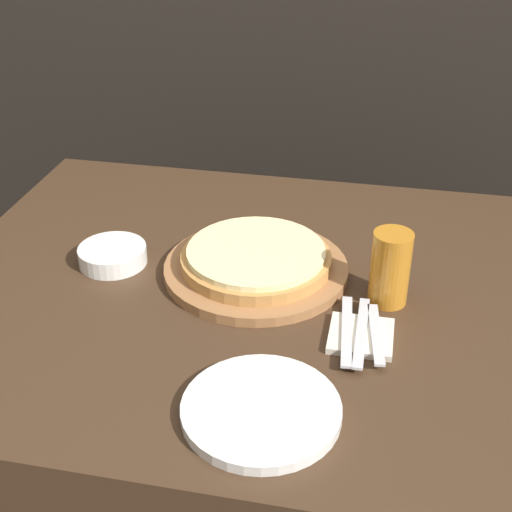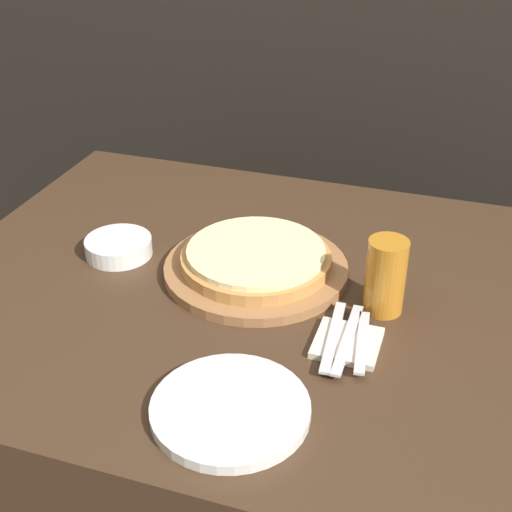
{
  "view_description": "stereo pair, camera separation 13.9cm",
  "coord_description": "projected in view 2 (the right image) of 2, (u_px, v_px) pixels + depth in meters",
  "views": [
    {
      "loc": [
        0.19,
        -1.13,
        1.46
      ],
      "look_at": [
        -0.05,
        0.04,
        0.74
      ],
      "focal_mm": 50.0,
      "sensor_mm": 36.0,
      "label": 1
    },
    {
      "loc": [
        0.32,
        -1.09,
        1.46
      ],
      "look_at": [
        -0.05,
        0.04,
        0.74
      ],
      "focal_mm": 50.0,
      "sensor_mm": 36.0,
      "label": 2
    }
  ],
  "objects": [
    {
      "name": "side_bowl",
      "position": [
        119.0,
        247.0,
        1.47
      ],
      "size": [
        0.14,
        0.14,
        0.04
      ],
      "color": "silver",
      "rests_on": "dining_table"
    },
    {
      "name": "pizza_on_board",
      "position": [
        256.0,
        263.0,
        1.4
      ],
      "size": [
        0.36,
        0.36,
        0.06
      ],
      "color": "#99663D",
      "rests_on": "dining_table"
    },
    {
      "name": "dinner_knife",
      "position": [
        348.0,
        339.0,
        1.21
      ],
      "size": [
        0.02,
        0.2,
        0.0
      ],
      "color": "silver",
      "rests_on": "napkin_stack"
    },
    {
      "name": "fork",
      "position": [
        333.0,
        336.0,
        1.21
      ],
      "size": [
        0.03,
        0.2,
        0.0
      ],
      "color": "silver",
      "rests_on": "napkin_stack"
    },
    {
      "name": "beer_glass",
      "position": [
        385.0,
        275.0,
        1.26
      ],
      "size": [
        0.07,
        0.07,
        0.14
      ],
      "color": "#B7701E",
      "rests_on": "dining_table"
    },
    {
      "name": "dinner_plate",
      "position": [
        230.0,
        409.0,
        1.07
      ],
      "size": [
        0.24,
        0.24,
        0.02
      ],
      "color": "silver",
      "rests_on": "dining_table"
    },
    {
      "name": "spoon",
      "position": [
        362.0,
        342.0,
        1.2
      ],
      "size": [
        0.04,
        0.17,
        0.0
      ],
      "color": "silver",
      "rests_on": "napkin_stack"
    },
    {
      "name": "napkin_stack",
      "position": [
        347.0,
        343.0,
        1.21
      ],
      "size": [
        0.11,
        0.11,
        0.01
      ],
      "color": "beige",
      "rests_on": "dining_table"
    },
    {
      "name": "dining_table",
      "position": [
        273.0,
        425.0,
        1.54
      ],
      "size": [
        1.34,
        1.01,
        0.7
      ],
      "color": "#3D2819",
      "rests_on": "ground_plane"
    }
  ]
}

